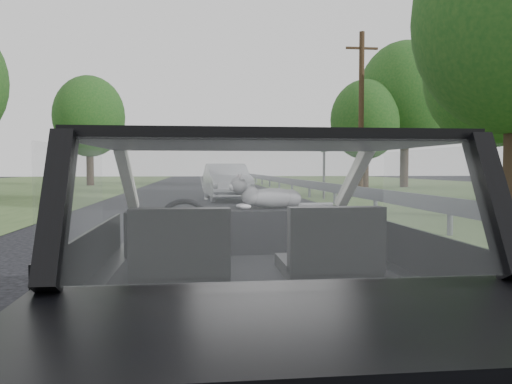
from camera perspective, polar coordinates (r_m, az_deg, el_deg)
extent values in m
plane|color=#2B2C34|center=(3.19, -0.54, -21.12)|extent=(140.00, 140.00, 0.00)
cube|color=black|center=(2.97, -0.54, -8.21)|extent=(1.80, 4.00, 1.45)
cube|color=black|center=(3.56, -1.61, -4.32)|extent=(1.58, 0.45, 0.30)
cube|color=#242425|center=(2.64, -8.59, -6.21)|extent=(0.50, 0.72, 0.42)
cube|color=#242425|center=(2.73, 8.53, -5.90)|extent=(0.50, 0.72, 0.42)
torus|color=black|center=(3.25, -8.21, -3.80)|extent=(0.36, 0.36, 0.04)
ellipsoid|color=gray|center=(3.57, 1.90, -0.55)|extent=(0.59, 0.29, 0.25)
cube|color=slate|center=(13.71, 13.04, -0.23)|extent=(0.05, 90.00, 0.32)
imported|color=#B5B8BF|center=(19.87, -3.38, 1.18)|extent=(2.07, 4.51, 1.44)
cube|color=#11411A|center=(20.47, 7.77, 2.72)|extent=(0.13, 1.01, 2.53)
cylinder|color=#493723|center=(23.71, 11.93, 8.70)|extent=(0.24, 0.24, 7.49)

